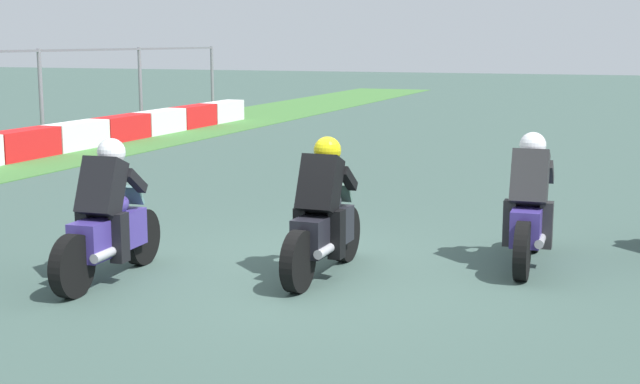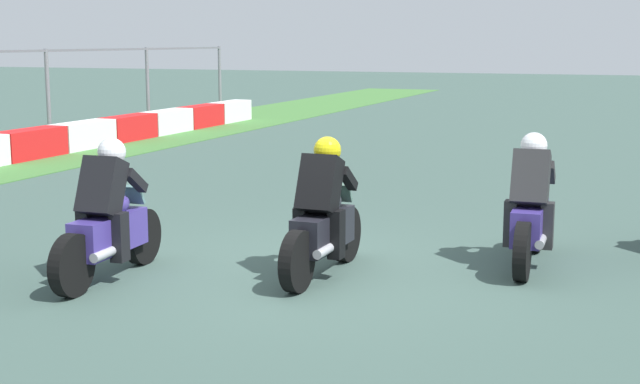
{
  "view_description": "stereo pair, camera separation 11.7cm",
  "coord_description": "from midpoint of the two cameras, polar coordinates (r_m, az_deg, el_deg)",
  "views": [
    {
      "loc": [
        -8.94,
        -3.41,
        2.53
      ],
      "look_at": [
        0.02,
        -0.04,
        0.9
      ],
      "focal_mm": 50.12,
      "sensor_mm": 36.0,
      "label": 1
    },
    {
      "loc": [
        -8.9,
        -3.52,
        2.53
      ],
      "look_at": [
        0.02,
        -0.04,
        0.9
      ],
      "focal_mm": 50.12,
      "sensor_mm": 36.0,
      "label": 2
    }
  ],
  "objects": [
    {
      "name": "rider_lane_c",
      "position": [
        9.62,
        0.55,
        -1.76
      ],
      "size": [
        2.04,
        0.54,
        1.51
      ],
      "rotation": [
        0.0,
        0.0,
        -0.02
      ],
      "color": "black",
      "rests_on": "ground_plane"
    },
    {
      "name": "rider_lane_b",
      "position": [
        10.35,
        13.6,
        -1.23
      ],
      "size": [
        2.04,
        0.55,
        1.51
      ],
      "rotation": [
        0.0,
        0.0,
        0.04
      ],
      "color": "black",
      "rests_on": "ground_plane"
    },
    {
      "name": "rider_lane_d",
      "position": [
        9.73,
        -13.03,
        -1.89
      ],
      "size": [
        2.04,
        0.55,
        1.51
      ],
      "rotation": [
        0.0,
        0.0,
        0.05
      ],
      "color": "black",
      "rests_on": "ground_plane"
    },
    {
      "name": "ground_plane",
      "position": [
        9.9,
        0.07,
        -5.14
      ],
      "size": [
        120.0,
        120.0,
        0.0
      ],
      "primitive_type": "plane",
      "color": "#3A514A"
    }
  ]
}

